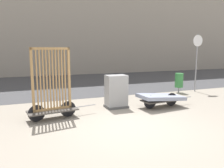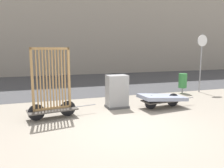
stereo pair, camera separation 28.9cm
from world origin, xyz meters
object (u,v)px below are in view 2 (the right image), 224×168
(bike_cart_with_bedframe, at_px, (52,94))
(trash_bin, at_px, (183,81))
(bike_cart_with_mattress, at_px, (162,98))
(sign_post, at_px, (201,55))
(utility_cabinet, at_px, (117,93))

(bike_cart_with_bedframe, distance_m, trash_bin, 6.57)
(bike_cart_with_mattress, height_order, trash_bin, trash_bin)
(bike_cart_with_bedframe, relative_size, bike_cart_with_mattress, 0.95)
(bike_cart_with_bedframe, bearing_deg, trash_bin, 8.88)
(bike_cart_with_bedframe, xyz_separation_m, sign_post, (7.24, 2.04, 1.07))
(bike_cart_with_mattress, distance_m, sign_post, 4.21)
(bike_cart_with_bedframe, height_order, utility_cabinet, bike_cart_with_bedframe)
(bike_cart_with_mattress, xyz_separation_m, sign_post, (3.37, 2.04, 1.48))
(bike_cart_with_mattress, bearing_deg, sign_post, 27.43)
(utility_cabinet, xyz_separation_m, trash_bin, (3.93, 1.49, 0.06))
(utility_cabinet, height_order, trash_bin, utility_cabinet)
(bike_cart_with_mattress, relative_size, trash_bin, 2.39)
(bike_cart_with_bedframe, bearing_deg, sign_post, 6.45)
(utility_cabinet, bearing_deg, bike_cart_with_bedframe, -166.36)
(utility_cabinet, bearing_deg, sign_post, 16.75)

